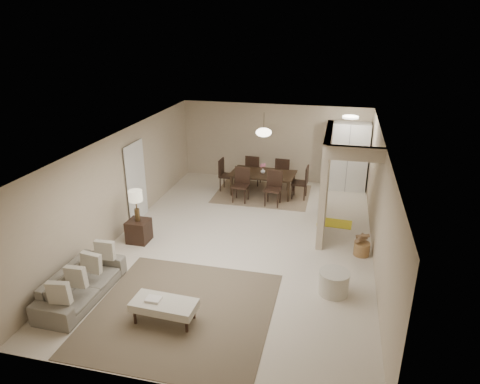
% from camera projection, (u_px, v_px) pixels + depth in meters
% --- Properties ---
extents(floor, '(9.00, 9.00, 0.00)m').
position_uv_depth(floor, '(242.00, 241.00, 10.23)').
color(floor, beige).
rests_on(floor, ground).
extents(ceiling, '(9.00, 9.00, 0.00)m').
position_uv_depth(ceiling, '(243.00, 140.00, 9.30)').
color(ceiling, white).
rests_on(ceiling, back_wall).
extents(back_wall, '(6.00, 0.00, 6.00)m').
position_uv_depth(back_wall, '(274.00, 143.00, 13.83)').
color(back_wall, tan).
rests_on(back_wall, floor).
extents(left_wall, '(0.00, 9.00, 9.00)m').
position_uv_depth(left_wall, '(123.00, 182.00, 10.41)').
color(left_wall, tan).
rests_on(left_wall, floor).
extents(right_wall, '(0.00, 9.00, 9.00)m').
position_uv_depth(right_wall, '(379.00, 205.00, 9.12)').
color(right_wall, tan).
rests_on(right_wall, floor).
extents(partition, '(0.15, 2.50, 2.50)m').
position_uv_depth(partition, '(325.00, 181.00, 10.51)').
color(partition, tan).
rests_on(partition, floor).
extents(doorway, '(0.04, 0.90, 2.04)m').
position_uv_depth(doorway, '(136.00, 183.00, 11.03)').
color(doorway, black).
rests_on(doorway, floor).
extents(pantry_cabinet, '(1.20, 0.55, 2.10)m').
position_uv_depth(pantry_cabinet, '(348.00, 157.00, 13.09)').
color(pantry_cabinet, white).
rests_on(pantry_cabinet, floor).
extents(flush_light, '(0.44, 0.44, 0.05)m').
position_uv_depth(flush_light, '(350.00, 117.00, 11.72)').
color(flush_light, white).
rests_on(flush_light, ceiling).
extents(living_rug, '(3.20, 3.20, 0.01)m').
position_uv_depth(living_rug, '(182.00, 312.00, 7.72)').
color(living_rug, brown).
rests_on(living_rug, floor).
extents(sofa, '(2.02, 0.82, 0.59)m').
position_uv_depth(sofa, '(81.00, 284.00, 8.05)').
color(sofa, slate).
rests_on(sofa, floor).
extents(ottoman_bench, '(1.15, 0.57, 0.41)m').
position_uv_depth(ottoman_bench, '(164.00, 306.00, 7.38)').
color(ottoman_bench, beige).
rests_on(ottoman_bench, living_rug).
extents(side_table, '(0.50, 0.50, 0.54)m').
position_uv_depth(side_table, '(139.00, 231.00, 10.15)').
color(side_table, black).
rests_on(side_table, floor).
extents(table_lamp, '(0.32, 0.32, 0.76)m').
position_uv_depth(table_lamp, '(136.00, 199.00, 9.84)').
color(table_lamp, '#4E3A21').
rests_on(table_lamp, side_table).
extents(round_pouf, '(0.59, 0.59, 0.46)m').
position_uv_depth(round_pouf, '(334.00, 283.00, 8.19)').
color(round_pouf, beige).
rests_on(round_pouf, floor).
extents(wicker_basket, '(0.39, 0.39, 0.30)m').
position_uv_depth(wicker_basket, '(362.00, 249.00, 9.58)').
color(wicker_basket, olive).
rests_on(wicker_basket, floor).
extents(dining_rug, '(2.80, 2.10, 0.01)m').
position_uv_depth(dining_rug, '(262.00, 194.00, 13.05)').
color(dining_rug, '#886F54').
rests_on(dining_rug, floor).
extents(dining_table, '(1.97, 1.17, 0.67)m').
position_uv_depth(dining_table, '(263.00, 184.00, 12.93)').
color(dining_table, black).
rests_on(dining_table, dining_rug).
extents(dining_chairs, '(2.70, 2.01, 1.00)m').
position_uv_depth(dining_chairs, '(263.00, 179.00, 12.86)').
color(dining_chairs, black).
rests_on(dining_chairs, dining_rug).
extents(vase, '(0.15, 0.15, 0.15)m').
position_uv_depth(vase, '(263.00, 171.00, 12.77)').
color(vase, white).
rests_on(vase, dining_table).
extents(yellow_mat, '(0.91, 0.59, 0.01)m').
position_uv_depth(yellow_mat, '(334.00, 223.00, 11.14)').
color(yellow_mat, yellow).
rests_on(yellow_mat, floor).
extents(pendant_light, '(0.46, 0.46, 0.71)m').
position_uv_depth(pendant_light, '(264.00, 132.00, 12.34)').
color(pendant_light, '#4E3A21').
rests_on(pendant_light, ceiling).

